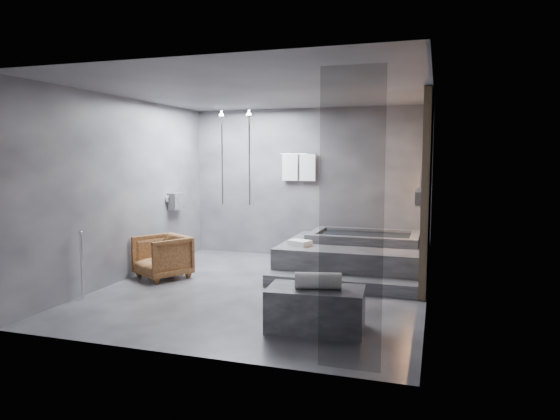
% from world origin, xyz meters
% --- Properties ---
extents(room, '(5.00, 5.04, 2.82)m').
position_xyz_m(room, '(0.40, 0.24, 1.73)').
color(room, '#2E2E31').
rests_on(room, ground).
extents(tub_deck, '(2.20, 2.00, 0.50)m').
position_xyz_m(tub_deck, '(1.05, 1.45, 0.25)').
color(tub_deck, '#343336').
rests_on(tub_deck, ground).
extents(tub_step, '(2.20, 0.36, 0.18)m').
position_xyz_m(tub_step, '(1.05, 0.27, 0.09)').
color(tub_step, '#343336').
rests_on(tub_step, ground).
extents(concrete_bench, '(1.09, 0.66, 0.47)m').
position_xyz_m(concrete_bench, '(1.11, -1.43, 0.24)').
color(concrete_bench, '#333335').
rests_on(concrete_bench, ground).
extents(driftwood_chair, '(0.99, 1.00, 0.67)m').
position_xyz_m(driftwood_chair, '(-1.74, 0.16, 0.34)').
color(driftwood_chair, '#472711').
rests_on(driftwood_chair, ground).
extents(rolled_towel, '(0.53, 0.29, 0.18)m').
position_xyz_m(rolled_towel, '(1.14, -1.46, 0.56)').
color(rolled_towel, silver).
rests_on(rolled_towel, concrete_bench).
extents(deck_towel, '(0.39, 0.34, 0.09)m').
position_xyz_m(deck_towel, '(0.29, 0.88, 0.54)').
color(deck_towel, white).
rests_on(deck_towel, tub_deck).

